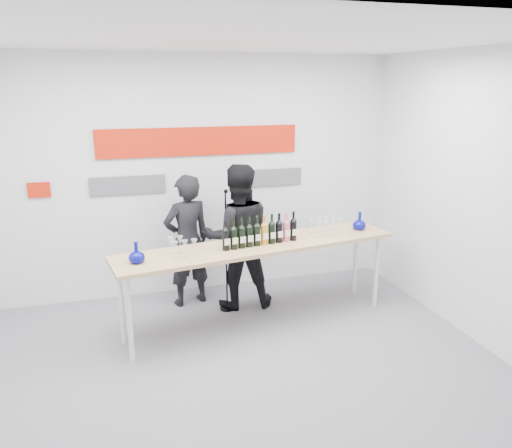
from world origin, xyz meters
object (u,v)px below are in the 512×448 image
at_px(mic_stand, 227,274).
at_px(presenter_right, 238,237).
at_px(tasting_table, 259,250).
at_px(presenter_left, 187,241).

bearing_deg(mic_stand, presenter_right, 37.88).
xyz_separation_m(tasting_table, presenter_right, (-0.10, 0.55, -0.00)).
height_order(presenter_left, presenter_right, presenter_right).
xyz_separation_m(presenter_left, presenter_right, (0.57, -0.22, 0.07)).
distance_m(tasting_table, presenter_left, 1.02).
distance_m(tasting_table, mic_stand, 0.67).
height_order(tasting_table, mic_stand, mic_stand).
bearing_deg(presenter_right, presenter_left, -15.15).
distance_m(tasting_table, presenter_right, 0.56).
relative_size(tasting_table, presenter_right, 1.84).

